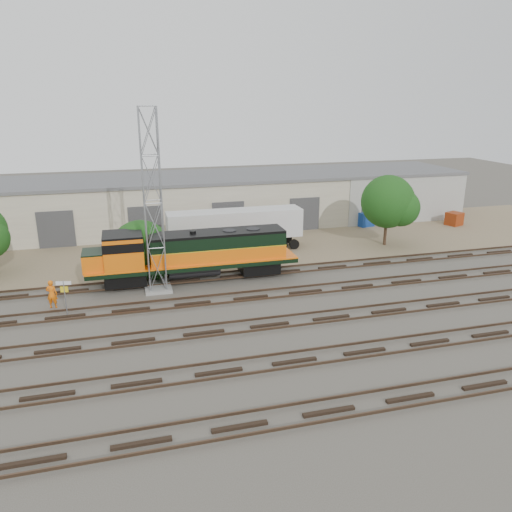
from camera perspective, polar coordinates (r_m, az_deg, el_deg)
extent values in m
plane|color=#47423A|center=(32.97, 0.06, -5.83)|extent=(140.00, 140.00, 0.00)
cube|color=#726047|center=(46.76, -4.78, 1.28)|extent=(80.00, 16.00, 0.02)
cube|color=black|center=(23.00, 8.33, -17.18)|extent=(80.00, 2.40, 0.14)
cube|color=#4C3828|center=(22.36, 9.14, -17.92)|extent=(80.00, 0.08, 0.14)
cube|color=#4C3828|center=(23.48, 7.60, -15.92)|extent=(80.00, 0.08, 0.14)
cube|color=black|center=(26.53, 4.42, -11.92)|extent=(80.00, 2.40, 0.14)
cube|color=#4C3828|center=(25.85, 5.00, -12.43)|extent=(80.00, 0.08, 0.14)
cube|color=#4C3828|center=(27.08, 3.89, -10.91)|extent=(80.00, 0.08, 0.14)
cube|color=black|center=(30.31, 1.57, -7.89)|extent=(80.00, 2.40, 0.14)
cube|color=#4C3828|center=(29.61, 1.99, -8.25)|extent=(80.00, 0.08, 0.14)
cube|color=#4C3828|center=(30.90, 1.17, -7.08)|extent=(80.00, 0.08, 0.14)
cube|color=black|center=(34.27, -0.60, -4.76)|extent=(80.00, 2.40, 0.14)
cube|color=#4C3828|center=(33.55, -0.27, -5.01)|extent=(80.00, 0.08, 0.14)
cube|color=#4C3828|center=(34.89, -0.91, -4.09)|extent=(80.00, 0.08, 0.14)
cube|color=black|center=(38.35, -2.30, -2.28)|extent=(80.00, 2.40, 0.14)
cube|color=#4C3828|center=(37.62, -2.04, -2.46)|extent=(80.00, 0.08, 0.14)
cube|color=#4C3828|center=(39.00, -2.55, -1.73)|extent=(80.00, 0.08, 0.14)
cube|color=beige|center=(53.84, -6.43, 6.14)|extent=(58.00, 10.00, 5.00)
cube|color=#59595B|center=(53.37, -6.52, 8.93)|extent=(58.40, 10.40, 0.30)
cube|color=#999993|center=(56.84, 17.04, 6.09)|extent=(14.00, 0.10, 5.00)
cube|color=#333335|center=(48.85, -21.87, 2.82)|extent=(3.20, 0.12, 3.40)
cube|color=#333335|center=(48.52, -12.47, 3.59)|extent=(3.20, 0.12, 3.40)
cube|color=#333335|center=(49.49, -3.18, 4.26)|extent=(3.20, 0.12, 3.40)
cube|color=#333335|center=(51.70, 5.55, 4.78)|extent=(3.20, 0.12, 3.40)
cube|color=#333335|center=(54.99, 13.41, 5.16)|extent=(3.20, 0.12, 3.40)
cube|color=black|center=(37.29, -14.68, -2.38)|extent=(2.91, 2.18, 0.91)
cube|color=black|center=(38.55, 0.31, -1.12)|extent=(2.91, 2.18, 0.91)
cube|color=black|center=(37.40, -7.09, -0.86)|extent=(15.46, 2.73, 0.32)
cylinder|color=black|center=(37.58, -7.06, -1.68)|extent=(3.82, 1.00, 1.00)
cube|color=orange|center=(37.46, -4.38, 0.39)|extent=(10.00, 2.36, 1.09)
cube|color=black|center=(37.17, -4.42, 1.86)|extent=(10.00, 2.36, 0.91)
cube|color=black|center=(37.03, -4.44, 2.67)|extent=(10.00, 2.36, 0.18)
cube|color=orange|center=(36.69, -14.92, 0.50)|extent=(2.73, 2.73, 2.36)
cube|color=black|center=(36.35, -15.07, 2.39)|extent=(2.73, 2.73, 0.15)
cube|color=orange|center=(36.92, -18.09, -0.57)|extent=(1.46, 2.18, 1.27)
cube|color=gray|center=(36.37, -11.10, -3.70)|extent=(1.87, 1.87, 0.20)
cylinder|color=gray|center=(35.14, -12.71, 6.20)|extent=(0.09, 0.09, 12.44)
cylinder|color=gray|center=(35.21, -10.85, 6.33)|extent=(0.09, 0.09, 12.44)
cylinder|color=gray|center=(34.03, -12.61, 5.84)|extent=(0.09, 0.09, 12.44)
cylinder|color=gray|center=(34.09, -10.69, 5.98)|extent=(0.09, 0.09, 12.44)
cylinder|color=gray|center=(33.57, -20.96, -4.50)|extent=(0.07, 0.07, 2.30)
cube|color=white|center=(33.23, -21.15, -2.91)|extent=(0.93, 0.23, 0.23)
cube|color=yellow|center=(33.37, -21.07, -3.58)|extent=(0.47, 0.13, 0.37)
imported|color=orange|center=(35.10, -22.30, -4.05)|extent=(0.77, 0.59, 1.90)
cube|color=silver|center=(44.32, -2.42, 3.66)|extent=(11.97, 2.41, 2.48)
cube|color=black|center=(46.05, 3.32, 1.64)|extent=(2.21, 2.30, 0.92)
cube|color=black|center=(43.19, -8.08, 0.59)|extent=(0.14, 0.14, 1.20)
cube|color=black|center=(44.94, -8.38, 1.25)|extent=(0.14, 0.14, 1.20)
cube|color=navy|center=(54.69, 12.31, 4.15)|extent=(1.86, 1.78, 1.50)
cube|color=maroon|center=(57.82, 21.71, 3.97)|extent=(1.90, 1.84, 1.40)
cylinder|color=#382619|center=(39.43, -12.83, -1.94)|extent=(0.32, 0.32, 0.42)
sphere|color=#144012|center=(38.86, -13.01, 0.62)|extent=(4.66, 4.66, 4.66)
sphere|color=#144012|center=(38.37, -11.53, -0.23)|extent=(3.26, 3.26, 3.26)
cylinder|color=#382619|center=(47.82, 14.56, 2.63)|extent=(0.28, 0.28, 2.42)
sphere|color=#144012|center=(47.18, 14.83, 6.03)|extent=(4.83, 4.83, 4.83)
sphere|color=#144012|center=(47.15, 16.24, 5.31)|extent=(3.38, 3.38, 3.38)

